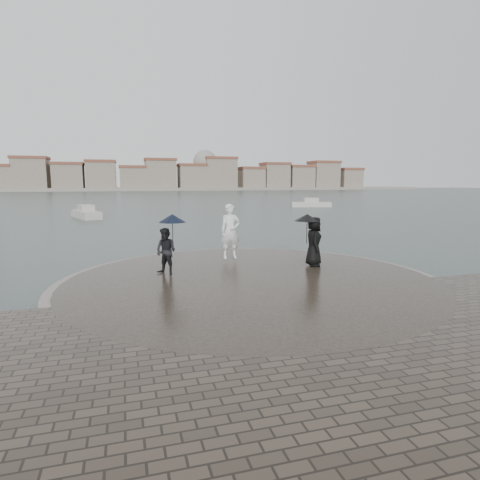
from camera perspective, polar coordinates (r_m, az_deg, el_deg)
name	(u,v)px	position (r m, az deg, el deg)	size (l,w,h in m)	color
ground	(294,325)	(10.13, 7.74, -11.94)	(400.00, 400.00, 0.00)	#2B3835
kerb_ring	(251,284)	(13.21, 1.58, -6.33)	(12.50, 12.50, 0.32)	gray
quay_tip	(251,284)	(13.20, 1.58, -6.24)	(11.90, 11.90, 0.36)	#2D261E
statue	(230,231)	(16.44, -1.38, 1.25)	(0.82, 0.54, 2.24)	white
visitor_left	(168,243)	(13.85, -10.26, -0.36)	(1.21, 1.06, 2.04)	black
visitor_right	(312,237)	(15.16, 10.27, 0.46)	(1.17, 1.11, 1.95)	black
far_skyline	(117,177)	(169.41, -17.16, 8.60)	(260.00, 20.00, 37.00)	gray
boats	(219,208)	(47.85, -3.03, 4.51)	(33.33, 14.10, 1.50)	#B9B4A7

